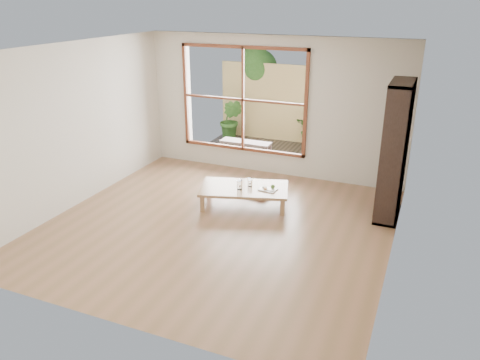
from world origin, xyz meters
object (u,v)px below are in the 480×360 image
at_px(low_table, 244,189).
at_px(garden_bench, 246,144).
at_px(bookshelf, 395,151).
at_px(food_tray, 269,189).

height_order(low_table, garden_bench, garden_bench).
height_order(low_table, bookshelf, bookshelf).
bearing_deg(bookshelf, garden_bench, 151.44).
xyz_separation_m(low_table, garden_bench, (-0.88, 2.23, 0.04)).
height_order(low_table, food_tray, food_tray).
xyz_separation_m(low_table, food_tray, (0.41, 0.05, 0.06)).
bearing_deg(food_tray, low_table, -167.34).
xyz_separation_m(bookshelf, food_tray, (-1.83, -0.49, -0.72)).
relative_size(food_tray, garden_bench, 0.27).
bearing_deg(bookshelf, low_table, -166.49).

